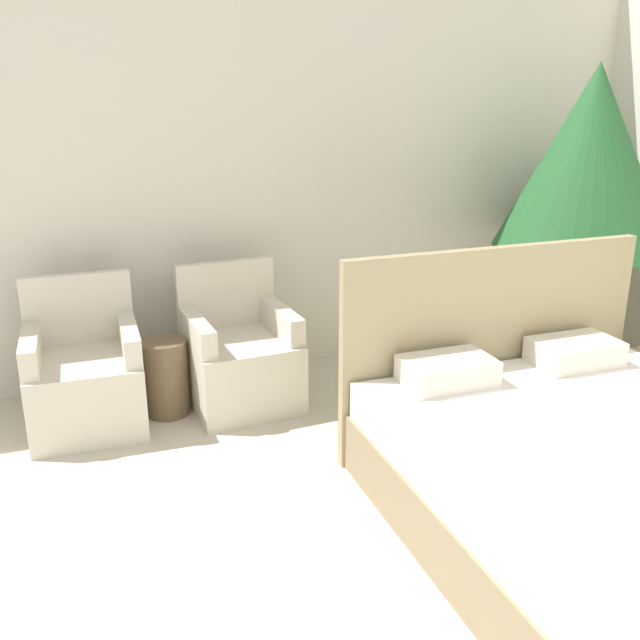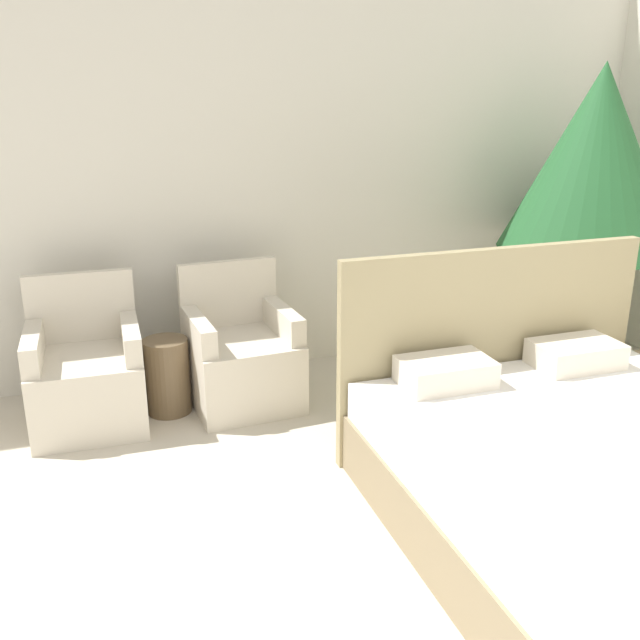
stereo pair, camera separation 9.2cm
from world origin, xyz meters
The scene contains 6 objects.
wall_back centered at (0.00, 4.07, 1.45)m, with size 10.00×0.06×2.90m.
bed centered at (0.80, 1.43, 0.28)m, with size 1.85×2.24×1.17m.
armchair_near_window_left centered at (-1.41, 3.45, 0.29)m, with size 0.68×0.69×0.90m.
armchair_near_window_right centered at (-0.43, 3.45, 0.29)m, with size 0.70×0.71×0.90m.
potted_palm centered at (2.08, 3.33, 1.49)m, with size 1.25×1.25×2.17m.
side_table centered at (-0.92, 3.46, 0.25)m, with size 0.29×0.29×0.49m.
Camera 2 is at (-1.33, -0.83, 2.04)m, focal length 40.00 mm.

